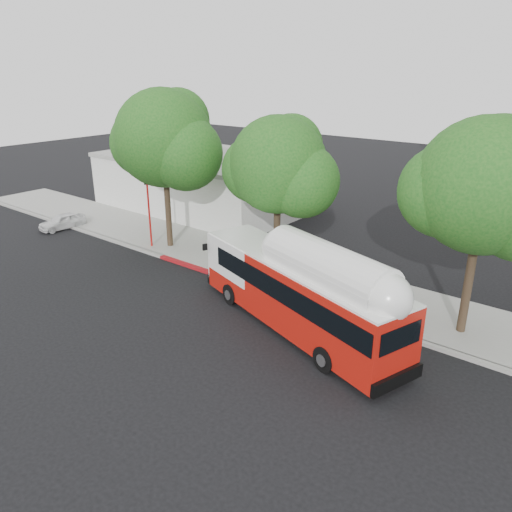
{
  "coord_description": "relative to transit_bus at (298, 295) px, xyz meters",
  "views": [
    {
      "loc": [
        13.86,
        -14.53,
        10.81
      ],
      "look_at": [
        -0.05,
        3.0,
        2.27
      ],
      "focal_mm": 35.0,
      "sensor_mm": 36.0,
      "label": 1
    }
  ],
  "objects": [
    {
      "name": "curb_strip",
      "position": [
        -3.27,
        2.19,
        -1.6
      ],
      "size": [
        60.0,
        0.3,
        0.15
      ],
      "primitive_type": "cube",
      "color": "gray",
      "rests_on": "ground"
    },
    {
      "name": "low_commercial_bldg",
      "position": [
        -17.27,
        12.29,
        0.47
      ],
      "size": [
        16.2,
        10.2,
        4.25
      ],
      "color": "silver",
      "rests_on": "ground"
    },
    {
      "name": "parked_car",
      "position": [
        -21.14,
        1.71,
        -1.13
      ],
      "size": [
        3.34,
        1.64,
        1.1
      ],
      "primitive_type": "imported",
      "rotation": [
        0.0,
        0.0,
        -0.11
      ],
      "color": "silver",
      "rests_on": "ground"
    },
    {
      "name": "street_tree_mid",
      "position": [
        -3.86,
        4.35,
        4.23
      ],
      "size": [
        5.75,
        5.0,
        8.62
      ],
      "color": "#2D2116",
      "rests_on": "ground"
    },
    {
      "name": "signal_pole",
      "position": [
        -13.09,
        2.97,
        0.56
      ],
      "size": [
        0.12,
        0.41,
        4.37
      ],
      "color": "red",
      "rests_on": "ground"
    },
    {
      "name": "red_curb_segment",
      "position": [
        -6.27,
        2.19,
        -1.6
      ],
      "size": [
        10.0,
        0.32,
        0.16
      ],
      "primitive_type": "cube",
      "color": "maroon",
      "rests_on": "ground"
    },
    {
      "name": "sidewalk",
      "position": [
        -3.27,
        4.79,
        -1.6
      ],
      "size": [
        60.0,
        5.0,
        0.15
      ],
      "primitive_type": "cube",
      "color": "gray",
      "rests_on": "ground"
    },
    {
      "name": "street_tree_right",
      "position": [
        6.17,
        4.15,
        4.58
      ],
      "size": [
        6.21,
        5.4,
        9.18
      ],
      "color": "#2D2116",
      "rests_on": "ground"
    },
    {
      "name": "street_tree_left",
      "position": [
        -11.79,
        3.85,
        4.93
      ],
      "size": [
        6.67,
        5.8,
        9.74
      ],
      "color": "#2D2116",
      "rests_on": "ground"
    },
    {
      "name": "transit_bus",
      "position": [
        0.0,
        0.0,
        0.0
      ],
      "size": [
        12.2,
        5.79,
        3.59
      ],
      "rotation": [
        0.0,
        0.0,
        -0.31
      ],
      "color": "#B3150C",
      "rests_on": "ground"
    },
    {
      "name": "ground",
      "position": [
        -3.27,
        -1.71,
        -1.68
      ],
      "size": [
        120.0,
        120.0,
        0.0
      ],
      "primitive_type": "plane",
      "color": "black",
      "rests_on": "ground"
    }
  ]
}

